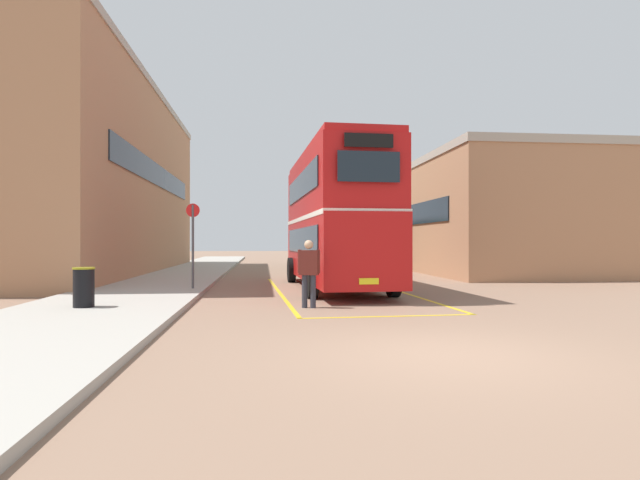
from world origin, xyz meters
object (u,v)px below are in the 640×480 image
at_px(double_decker_bus, 335,217).
at_px(litter_bin, 84,287).
at_px(single_deck_bus, 344,242).
at_px(bus_stop_sign, 193,237).
at_px(pedestrian_boarding, 309,269).

xyz_separation_m(double_decker_bus, litter_bin, (-6.63, -5.56, -1.91)).
distance_m(double_decker_bus, single_deck_bus, 15.94).
bearing_deg(litter_bin, bus_stop_sign, 67.86).
distance_m(single_deck_bus, bus_stop_sign, 18.28).
bearing_deg(double_decker_bus, pedestrian_boarding, -104.77).
bearing_deg(bus_stop_sign, litter_bin, -112.14).
bearing_deg(pedestrian_boarding, double_decker_bus, 75.23).
distance_m(litter_bin, bus_stop_sign, 5.09).
bearing_deg(single_deck_bus, bus_stop_sign, -114.50).
relative_size(litter_bin, bus_stop_sign, 0.33).
relative_size(double_decker_bus, single_deck_bus, 1.03).
height_order(litter_bin, bus_stop_sign, bus_stop_sign).
bearing_deg(double_decker_bus, litter_bin, -140.05).
xyz_separation_m(pedestrian_boarding, litter_bin, (-5.27, -0.38, -0.38)).
bearing_deg(single_deck_bus, litter_bin, -114.00).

